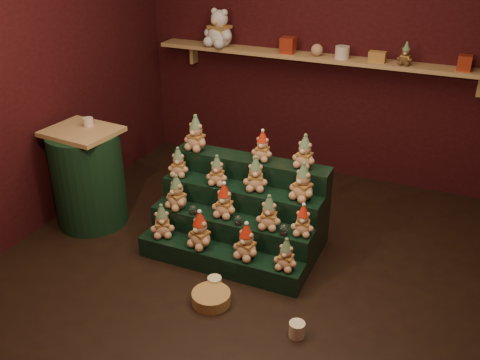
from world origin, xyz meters
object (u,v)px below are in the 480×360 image
at_px(snow_globe_b, 238,220).
at_px(mini_christmas_tree, 161,230).
at_px(side_table, 88,177).
at_px(brown_bear, 406,54).
at_px(snow_globe_c, 284,230).
at_px(mug_left, 215,283).
at_px(wicker_basket, 211,298).
at_px(white_bear, 219,23).
at_px(mug_right, 297,329).
at_px(riser_tier_front, 219,260).
at_px(snow_globe_a, 193,210).

relative_size(snow_globe_b, mini_christmas_tree, 0.26).
bearing_deg(snow_globe_b, side_table, 177.88).
height_order(snow_globe_b, brown_bear, brown_bear).
height_order(snow_globe_c, mug_left, snow_globe_c).
relative_size(mini_christmas_tree, mug_left, 2.86).
bearing_deg(wicker_basket, snow_globe_b, 92.83).
xyz_separation_m(wicker_basket, white_bear, (-1.05, 2.40, 1.52)).
bearing_deg(snow_globe_b, brown_bear, 63.59).
bearing_deg(snow_globe_b, mini_christmas_tree, -175.91).
bearing_deg(wicker_basket, mug_right, -6.41).
xyz_separation_m(snow_globe_c, white_bear, (-1.41, 1.83, 1.16)).
height_order(wicker_basket, white_bear, white_bear).
height_order(wicker_basket, brown_bear, brown_bear).
bearing_deg(brown_bear, snow_globe_c, -102.48).
xyz_separation_m(snow_globe_b, white_bear, (-1.02, 1.83, 1.17)).
bearing_deg(wicker_basket, mug_left, 106.67).
bearing_deg(white_bear, riser_tier_front, -49.98).
relative_size(side_table, mini_christmas_tree, 2.95).
bearing_deg(side_table, riser_tier_front, -3.13).
bearing_deg(mini_christmas_tree, mug_right, -22.61).
distance_m(snow_globe_c, side_table, 1.91).
bearing_deg(white_bear, snow_globe_a, -56.39).
bearing_deg(snow_globe_b, wicker_basket, -87.17).
bearing_deg(snow_globe_b, riser_tier_front, -121.96).
bearing_deg(mug_right, brown_bear, 85.70).
bearing_deg(brown_bear, mug_left, -108.99).
bearing_deg(snow_globe_c, side_table, 178.31).
distance_m(snow_globe_a, snow_globe_b, 0.41).
height_order(snow_globe_a, mini_christmas_tree, snow_globe_a).
distance_m(wicker_basket, white_bear, 3.03).
height_order(snow_globe_b, wicker_basket, snow_globe_b).
bearing_deg(riser_tier_front, mug_right, -30.59).
xyz_separation_m(snow_globe_b, snow_globe_c, (0.39, 0.00, 0.00)).
distance_m(riser_tier_front, mug_right, 0.96).
height_order(snow_globe_a, snow_globe_b, same).
bearing_deg(riser_tier_front, wicker_basket, -72.59).
bearing_deg(white_bear, snow_globe_c, -37.26).
height_order(snow_globe_a, brown_bear, brown_bear).
bearing_deg(side_table, snow_globe_a, 2.63).
height_order(mug_right, brown_bear, brown_bear).
relative_size(snow_globe_a, snow_globe_c, 0.89).
distance_m(snow_globe_a, side_table, 1.11).
height_order(mini_christmas_tree, mug_left, mini_christmas_tree).
distance_m(snow_globe_a, mini_christmas_tree, 0.39).
distance_m(snow_globe_c, brown_bear, 2.16).
distance_m(snow_globe_b, mug_left, 0.54).
distance_m(snow_globe_a, snow_globe_c, 0.80).
xyz_separation_m(side_table, wicker_basket, (1.55, -0.62, -0.41)).
xyz_separation_m(side_table, mug_right, (2.24, -0.70, -0.40)).
bearing_deg(riser_tier_front, side_table, 171.34).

